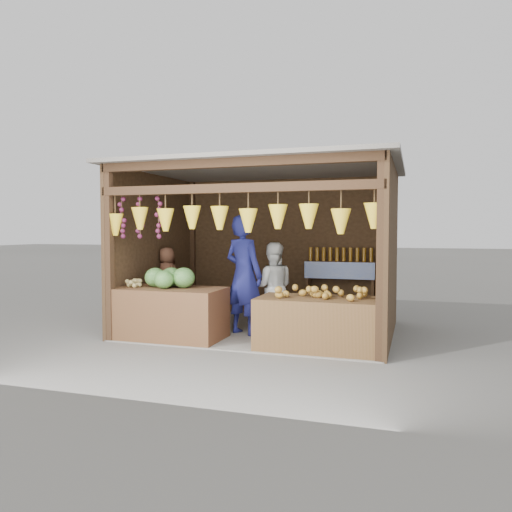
{
  "coord_description": "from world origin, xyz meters",
  "views": [
    {
      "loc": [
        2.34,
        -7.72,
        1.64
      ],
      "look_at": [
        -0.1,
        -0.1,
        1.22
      ],
      "focal_mm": 35.0,
      "sensor_mm": 36.0,
      "label": 1
    }
  ],
  "objects": [
    {
      "name": "woman_standing",
      "position": [
        0.16,
        -0.05,
        0.72
      ],
      "size": [
        0.83,
        0.72,
        1.44
      ],
      "primitive_type": "imported",
      "rotation": [
        0.0,
        0.0,
        3.42
      ],
      "color": "silver",
      "rests_on": "ground"
    },
    {
      "name": "man_standing",
      "position": [
        -0.2,
        -0.43,
        0.94
      ],
      "size": [
        0.8,
        0.67,
        1.88
      ],
      "primitive_type": "imported",
      "rotation": [
        0.0,
        0.0,
        2.75
      ],
      "color": "#15174E",
      "rests_on": "ground"
    },
    {
      "name": "tanfruit_pile",
      "position": [
        -1.73,
        -1.09,
        0.84
      ],
      "size": [
        0.34,
        0.4,
        0.13
      ],
      "primitive_type": null,
      "color": "#9A8147",
      "rests_on": "counter_left"
    },
    {
      "name": "stool",
      "position": [
        -1.81,
        0.1,
        0.15
      ],
      "size": [
        0.33,
        0.33,
        0.31
      ],
      "primitive_type": "cube",
      "color": "black",
      "rests_on": "ground"
    },
    {
      "name": "melon_pile",
      "position": [
        -1.17,
        -0.99,
        0.93
      ],
      "size": [
        1.0,
        0.5,
        0.32
      ],
      "primitive_type": null,
      "color": "#134A16",
      "rests_on": "counter_left"
    },
    {
      "name": "counter_left",
      "position": [
        -1.16,
        -1.05,
        0.39
      ],
      "size": [
        1.63,
        0.85,
        0.77
      ],
      "primitive_type": "cube",
      "color": "#532E1B",
      "rests_on": "ground"
    },
    {
      "name": "mango_pile",
      "position": [
        1.17,
        -1.01,
        0.83
      ],
      "size": [
        1.4,
        0.64,
        0.22
      ],
      "primitive_type": null,
      "color": "#BF4119",
      "rests_on": "counter_right"
    },
    {
      "name": "vendor_seated",
      "position": [
        -1.81,
        0.1,
        0.82
      ],
      "size": [
        0.6,
        0.55,
        1.04
      ],
      "primitive_type": "imported",
      "rotation": [
        0.0,
        0.0,
        2.58
      ],
      "color": "brown",
      "rests_on": "stool"
    },
    {
      "name": "ground",
      "position": [
        0.0,
        0.0,
        0.0
      ],
      "size": [
        80.0,
        80.0,
        0.0
      ],
      "primitive_type": "plane",
      "color": "#514F49",
      "rests_on": "ground"
    },
    {
      "name": "counter_right",
      "position": [
        1.14,
        -1.04,
        0.36
      ],
      "size": [
        1.76,
        0.85,
        0.72
      ],
      "primitive_type": "cube",
      "color": "#4A3218",
      "rests_on": "ground"
    },
    {
      "name": "stall_structure",
      "position": [
        -0.03,
        -0.04,
        1.67
      ],
      "size": [
        4.3,
        3.3,
        2.66
      ],
      "color": "slate",
      "rests_on": "ground"
    },
    {
      "name": "back_shelf",
      "position": [
        1.05,
        1.28,
        0.87
      ],
      "size": [
        1.25,
        0.32,
        1.32
      ],
      "color": "#382314",
      "rests_on": "ground"
    }
  ]
}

